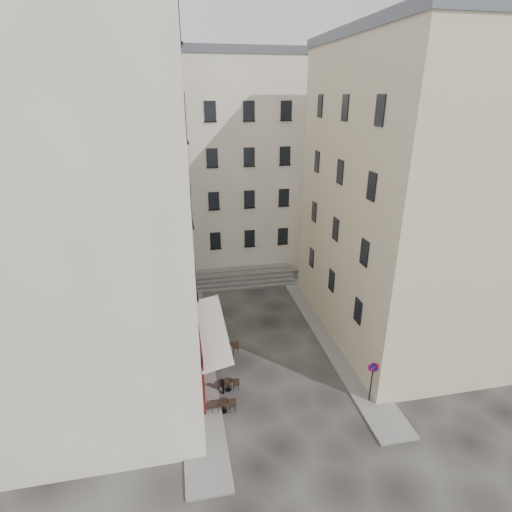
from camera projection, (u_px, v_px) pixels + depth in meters
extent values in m
plane|color=black|center=(277.00, 374.00, 23.32)|extent=(90.00, 90.00, 0.00)
cube|color=slate|center=(195.00, 343.00, 26.11)|extent=(2.00, 22.00, 0.12)
cube|color=slate|center=(331.00, 337.00, 26.84)|extent=(2.00, 18.00, 0.12)
cube|color=beige|center=(67.00, 204.00, 20.38)|extent=(12.00, 16.00, 20.00)
cube|color=beige|center=(428.00, 201.00, 25.03)|extent=(12.00, 14.00, 18.00)
cube|color=#53575F|center=(456.00, 32.00, 21.53)|extent=(12.20, 14.20, 0.60)
cube|color=beige|center=(218.00, 166.00, 37.02)|extent=(18.00, 10.00, 18.00)
cube|color=#53575F|center=(214.00, 55.00, 33.52)|extent=(18.20, 10.20, 0.60)
cube|color=#400C09|center=(198.00, 348.00, 22.76)|extent=(0.25, 7.00, 3.50)
cube|color=black|center=(199.00, 353.00, 22.90)|extent=(0.06, 3.85, 2.00)
cube|color=silver|center=(211.00, 328.00, 22.46)|extent=(1.58, 7.30, 0.41)
cube|color=#5E5B59|center=(243.00, 285.00, 34.09)|extent=(9.00, 1.80, 0.20)
cube|color=#5E5B59|center=(242.00, 280.00, 34.43)|extent=(9.00, 1.80, 0.20)
cube|color=#5E5B59|center=(241.00, 276.00, 34.76)|extent=(9.00, 1.80, 0.20)
cube|color=#5E5B59|center=(240.00, 272.00, 35.09)|extent=(9.00, 1.80, 0.20)
cylinder|color=black|center=(223.00, 387.00, 21.65)|extent=(0.10, 0.10, 0.90)
sphere|color=black|center=(223.00, 380.00, 21.47)|extent=(0.12, 0.12, 0.12)
cylinder|color=black|center=(216.00, 349.00, 24.83)|extent=(0.10, 0.10, 0.90)
sphere|color=black|center=(216.00, 343.00, 24.65)|extent=(0.12, 0.12, 0.12)
cylinder|color=black|center=(211.00, 320.00, 28.01)|extent=(0.10, 0.10, 0.90)
sphere|color=black|center=(211.00, 315.00, 27.83)|extent=(0.12, 0.12, 0.12)
cylinder|color=black|center=(371.00, 383.00, 20.75)|extent=(0.06, 0.06, 2.50)
cylinder|color=red|center=(373.00, 367.00, 20.37)|extent=(0.56, 0.18, 0.58)
cylinder|color=navy|center=(374.00, 368.00, 20.34)|extent=(0.41, 0.14, 0.42)
cube|color=red|center=(374.00, 368.00, 20.32)|extent=(0.33, 0.11, 0.34)
cylinder|color=black|center=(224.00, 411.00, 20.51)|extent=(0.35, 0.35, 0.02)
cylinder|color=black|center=(224.00, 406.00, 20.39)|extent=(0.05, 0.05, 0.68)
cylinder|color=black|center=(223.00, 401.00, 20.27)|extent=(0.59, 0.59, 0.04)
cube|color=black|center=(232.00, 404.00, 20.45)|extent=(0.37, 0.37, 0.88)
cube|color=black|center=(215.00, 405.00, 20.38)|extent=(0.37, 0.37, 0.88)
cylinder|color=black|center=(229.00, 390.00, 22.02)|extent=(0.33, 0.33, 0.02)
cylinder|color=black|center=(229.00, 385.00, 21.90)|extent=(0.05, 0.05, 0.64)
cylinder|color=black|center=(228.00, 381.00, 21.79)|extent=(0.55, 0.55, 0.04)
cube|color=black|center=(236.00, 383.00, 21.96)|extent=(0.35, 0.35, 0.82)
cube|color=black|center=(221.00, 384.00, 21.89)|extent=(0.35, 0.35, 0.82)
cylinder|color=black|center=(224.00, 363.00, 24.19)|extent=(0.33, 0.33, 0.02)
cylinder|color=black|center=(224.00, 359.00, 24.08)|extent=(0.05, 0.05, 0.63)
cylinder|color=black|center=(224.00, 355.00, 23.97)|extent=(0.54, 0.54, 0.04)
cube|color=black|center=(231.00, 357.00, 24.14)|extent=(0.34, 0.34, 0.82)
cube|color=black|center=(217.00, 358.00, 24.07)|extent=(0.34, 0.34, 0.82)
cylinder|color=black|center=(229.00, 353.00, 25.13)|extent=(0.36, 0.36, 0.02)
cylinder|color=black|center=(228.00, 348.00, 25.01)|extent=(0.05, 0.05, 0.71)
cylinder|color=black|center=(228.00, 344.00, 24.89)|extent=(0.61, 0.61, 0.04)
cube|color=black|center=(236.00, 347.00, 25.07)|extent=(0.38, 0.38, 0.91)
cube|color=black|center=(221.00, 348.00, 25.00)|extent=(0.38, 0.38, 0.91)
cylinder|color=black|center=(218.00, 343.00, 26.17)|extent=(0.33, 0.33, 0.02)
cylinder|color=black|center=(218.00, 339.00, 26.05)|extent=(0.05, 0.05, 0.65)
cylinder|color=black|center=(218.00, 335.00, 25.94)|extent=(0.55, 0.55, 0.04)
cube|color=black|center=(225.00, 337.00, 26.11)|extent=(0.35, 0.35, 0.83)
cube|color=black|center=(212.00, 338.00, 26.04)|extent=(0.35, 0.35, 0.83)
imported|color=black|center=(219.00, 356.00, 23.40)|extent=(0.84, 0.76, 1.92)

